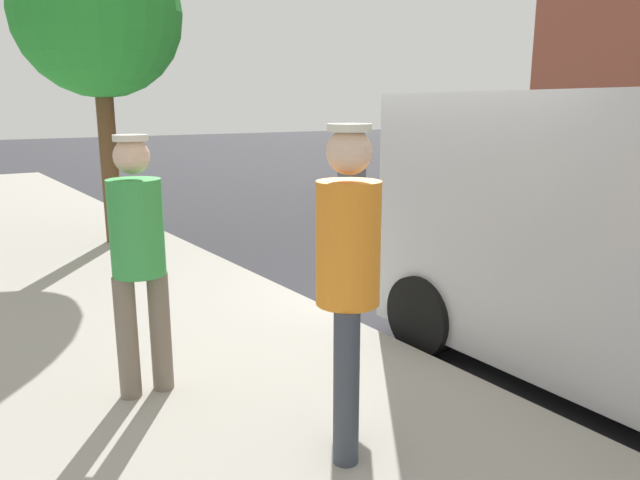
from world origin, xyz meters
name	(u,v)px	position (x,y,z in m)	size (l,w,h in m)	color
ground_plane	(495,338)	(0.00, 0.00, 0.00)	(80.00, 80.00, 0.00)	#2D2D33
sidewalk_slab	(95,461)	(3.50, 0.00, 0.07)	(5.00, 32.00, 0.15)	#9E998E
parking_meter_near	(351,219)	(1.35, -0.41, 1.18)	(0.14, 0.18, 1.52)	gray
pedestrian_in_green	(138,250)	(3.01, -0.51, 1.14)	(0.36, 0.34, 1.73)	#726656
pedestrian_in_orange	(348,271)	(2.33, 0.82, 1.20)	(0.34, 0.34, 1.81)	#383D47
street_tree	(98,14)	(1.84, -5.30, 3.25)	(2.23, 2.23, 4.24)	brown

